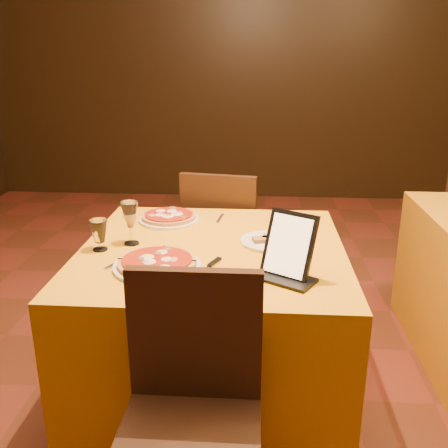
# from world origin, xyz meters

# --- Properties ---
(floor) EXTENTS (6.00, 7.00, 0.01)m
(floor) POSITION_xyz_m (0.00, 0.00, -0.01)
(floor) COLOR #5E2D19
(floor) RESTS_ON ground
(wall_back) EXTENTS (6.00, 0.01, 2.80)m
(wall_back) POSITION_xyz_m (0.00, 3.50, 1.40)
(wall_back) COLOR black
(wall_back) RESTS_ON floor
(main_table) EXTENTS (1.10, 1.10, 0.75)m
(main_table) POSITION_xyz_m (-0.27, -0.01, 0.38)
(main_table) COLOR orange
(main_table) RESTS_ON floor
(chair_main_near) EXTENTS (0.37, 0.37, 0.91)m
(chair_main_near) POSITION_xyz_m (-0.27, -0.80, 0.46)
(chair_main_near) COLOR black
(chair_main_near) RESTS_ON floor
(chair_main_far) EXTENTS (0.52, 0.52, 0.91)m
(chair_main_far) POSITION_xyz_m (-0.27, 0.82, 0.46)
(chair_main_far) COLOR black
(chair_main_far) RESTS_ON floor
(pizza_near) EXTENTS (0.33, 0.33, 0.03)m
(pizza_near) POSITION_xyz_m (-0.46, -0.24, 0.77)
(pizza_near) COLOR white
(pizza_near) RESTS_ON main_table
(pizza_far) EXTENTS (0.29, 0.29, 0.03)m
(pizza_far) POSITION_xyz_m (-0.51, 0.32, 0.77)
(pizza_far) COLOR white
(pizza_far) RESTS_ON main_table
(cutlet_dish) EXTENTS (0.25, 0.25, 0.03)m
(cutlet_dish) POSITION_xyz_m (-0.03, 0.05, 0.76)
(cutlet_dish) COLOR white
(cutlet_dish) RESTS_ON main_table
(wine_glass) EXTENTS (0.10, 0.10, 0.19)m
(wine_glass) POSITION_xyz_m (-0.61, -0.00, 0.84)
(wine_glass) COLOR #DFCA7E
(wine_glass) RESTS_ON main_table
(water_glass) EXTENTS (0.09, 0.09, 0.13)m
(water_glass) POSITION_xyz_m (-0.73, -0.08, 0.81)
(water_glass) COLOR white
(water_glass) RESTS_ON main_table
(tablet) EXTENTS (0.21, 0.18, 0.23)m
(tablet) POSITION_xyz_m (0.04, -0.28, 0.87)
(tablet) COLOR black
(tablet) RESTS_ON main_table
(knife) EXTENTS (0.12, 0.24, 0.01)m
(knife) POSITION_xyz_m (-0.28, -0.27, 0.75)
(knife) COLOR #A4A4AB
(knife) RESTS_ON main_table
(fork_near) EXTENTS (0.08, 0.14, 0.01)m
(fork_near) POSITION_xyz_m (-0.62, -0.21, 0.75)
(fork_near) COLOR silver
(fork_near) RESTS_ON main_table
(fork_far) EXTENTS (0.03, 0.14, 0.01)m
(fork_far) POSITION_xyz_m (-0.26, 0.36, 0.75)
(fork_far) COLOR silver
(fork_far) RESTS_ON main_table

